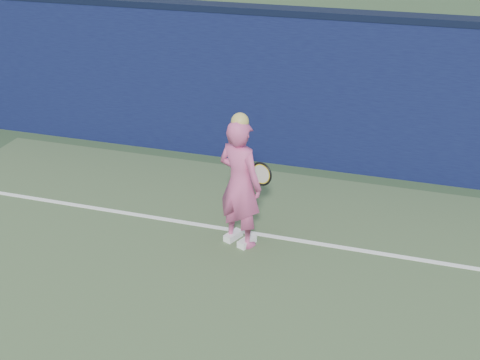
% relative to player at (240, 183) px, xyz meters
% --- Properties ---
extents(backstop_wall, '(24.00, 0.40, 2.50)m').
position_rel_player_xyz_m(backstop_wall, '(0.42, 2.75, 0.36)').
color(backstop_wall, '#0B0F34').
rests_on(backstop_wall, ground).
extents(wall_cap, '(24.00, 0.42, 0.10)m').
position_rel_player_xyz_m(wall_cap, '(0.42, 2.75, 1.66)').
color(wall_cap, black).
rests_on(wall_cap, backstop_wall).
extents(player, '(0.76, 0.64, 1.85)m').
position_rel_player_xyz_m(player, '(0.00, 0.00, 0.00)').
color(player, '#CA4E87').
rests_on(player, ground).
extents(racket, '(0.54, 0.37, 0.33)m').
position_rel_player_xyz_m(racket, '(0.16, 0.37, -0.01)').
color(racket, black).
rests_on(racket, ground).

